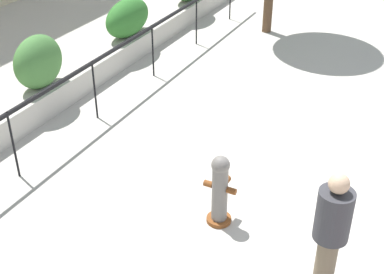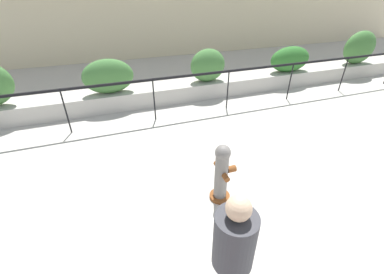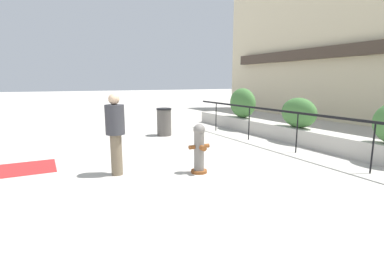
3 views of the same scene
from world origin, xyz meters
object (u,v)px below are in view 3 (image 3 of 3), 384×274
Objects in this scene: hedge_bush_0 at (242,103)px; fire_hydrant at (199,148)px; hedge_bush_1 at (299,113)px; trash_bin at (164,122)px; pedestrian at (115,129)px.

fire_hydrant is at bearing -44.68° from hedge_bush_0.
hedge_bush_0 is at bearing 135.32° from fire_hydrant.
hedge_bush_1 is 4.66m from trash_bin.
hedge_bush_1 reaches higher than trash_bin.
pedestrian is (-0.68, -1.63, 0.44)m from fire_hydrant.
hedge_bush_0 is 7.11m from pedestrian.
pedestrian is 1.71× the size of trash_bin.
trash_bin is at bearing -133.26° from hedge_bush_1.
fire_hydrant is 1.07× the size of trash_bin.
pedestrian reaches higher than fire_hydrant.
hedge_bush_0 is 6.27m from fire_hydrant.
trash_bin is at bearing 146.03° from pedestrian.
trash_bin is at bearing -92.83° from hedge_bush_0.
pedestrian is at bearing -82.85° from hedge_bush_1.
hedge_bush_0 reaches higher than fire_hydrant.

